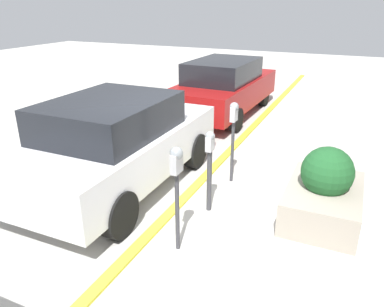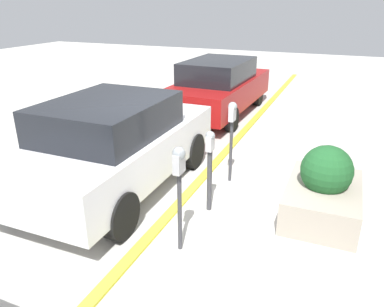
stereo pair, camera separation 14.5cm
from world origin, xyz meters
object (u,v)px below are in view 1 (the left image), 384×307
object	(u,v)px
parking_meter_nearest	(177,175)
planter_box	(324,193)
parking_meter_middle	(233,124)
parked_car_middle	(116,142)
parked_car_rear	(224,87)
parking_meter_second	(209,161)

from	to	relation	value
parking_meter_nearest	planter_box	world-z (taller)	parking_meter_nearest
parking_meter_middle	parked_car_middle	world-z (taller)	parked_car_middle
parking_meter_nearest	planter_box	distance (m)	2.38
planter_box	parked_car_middle	distance (m)	3.42
parking_meter_middle	planter_box	bearing A→B (deg)	-110.34
planter_box	parked_car_rear	distance (m)	5.70
planter_box	parked_car_middle	xyz separation A→B (m)	(-0.42, 3.37, 0.42)
parking_meter_nearest	planter_box	size ratio (longest dim) A/B	0.89
parking_meter_middle	parked_car_middle	xyz separation A→B (m)	(-1.03, 1.72, -0.25)
parking_meter_nearest	parked_car_rear	size ratio (longest dim) A/B	0.32
parking_meter_nearest	parking_meter_middle	bearing A→B (deg)	0.15
parking_meter_nearest	planter_box	xyz separation A→B (m)	(1.59, -1.64, -0.66)
parking_meter_nearest	parked_car_rear	world-z (taller)	parked_car_rear
parking_meter_nearest	parking_meter_second	size ratio (longest dim) A/B	1.11
parking_meter_second	parked_car_rear	world-z (taller)	parked_car_rear
parking_meter_middle	planter_box	size ratio (longest dim) A/B	0.91
parking_meter_nearest	parked_car_rear	distance (m)	6.46
parking_meter_middle	parked_car_rear	size ratio (longest dim) A/B	0.33
parking_meter_nearest	parking_meter_second	xyz separation A→B (m)	(1.09, -0.00, -0.25)
parking_meter_nearest	parked_car_rear	bearing A→B (deg)	14.53
parking_meter_second	parking_meter_middle	xyz separation A→B (m)	(1.12, 0.01, 0.25)
parking_meter_middle	parked_car_middle	size ratio (longest dim) A/B	0.35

